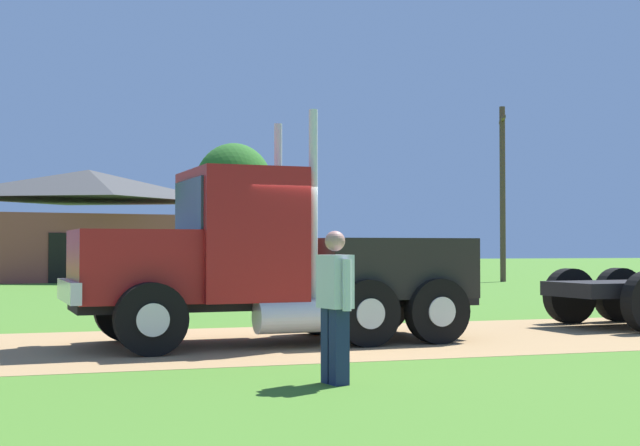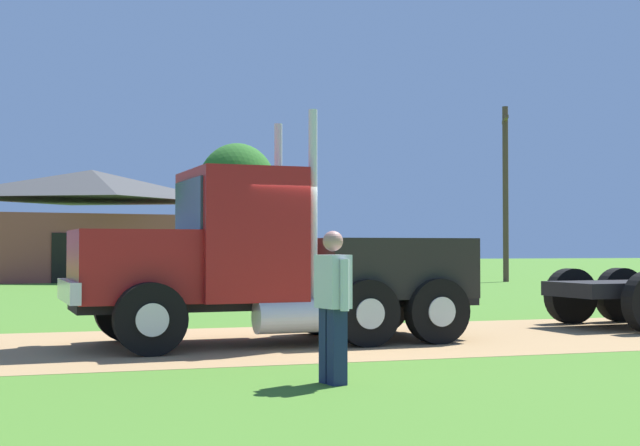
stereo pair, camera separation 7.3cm
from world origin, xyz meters
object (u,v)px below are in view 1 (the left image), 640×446
utility_pole_near (503,188)px  visitor_standing_near (335,300)px  truck_foreground_white (270,264)px  shed_building (88,226)px

utility_pole_near → visitor_standing_near: bearing=-122.4°
truck_foreground_white → shed_building: shed_building is taller
truck_foreground_white → utility_pole_near: (16.70, 22.40, 2.97)m
shed_building → truck_foreground_white: bearing=-87.8°
truck_foreground_white → shed_building: 30.79m
truck_foreground_white → visitor_standing_near: truck_foreground_white is taller
visitor_standing_near → shed_building: bearing=91.3°
truck_foreground_white → visitor_standing_near: (-0.39, -4.50, -0.33)m
visitor_standing_near → shed_building: size_ratio=0.15×
shed_building → utility_pole_near: size_ratio=1.49×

